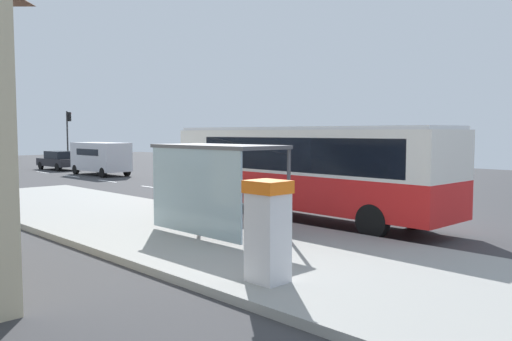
{
  "coord_description": "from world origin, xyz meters",
  "views": [
    {
      "loc": [
        -15.37,
        -10.15,
        3.02
      ],
      "look_at": [
        -1.0,
        4.58,
        1.5
      ],
      "focal_mm": 36.23,
      "sensor_mm": 36.0,
      "label": 1
    }
  ],
  "objects_px": {
    "traffic_light_near_side": "(68,129)",
    "bus_shelter": "(209,166)",
    "ticket_machine": "(268,230)",
    "recycling_bin_red": "(228,204)",
    "recycling_bin_yellow": "(215,202)",
    "recycling_bin_orange": "(202,200)",
    "bus": "(301,166)",
    "sedan_near": "(59,160)",
    "white_van": "(101,156)",
    "recycling_bin_green": "(190,198)"
  },
  "relations": [
    {
      "from": "white_van",
      "to": "traffic_light_near_side",
      "type": "distance_m",
      "value": 12.95
    },
    {
      "from": "ticket_machine",
      "to": "recycling_bin_green",
      "type": "relative_size",
      "value": 2.04
    },
    {
      "from": "bus",
      "to": "sedan_near",
      "type": "distance_m",
      "value": 29.43
    },
    {
      "from": "white_van",
      "to": "recycling_bin_yellow",
      "type": "bearing_deg",
      "value": -107.51
    },
    {
      "from": "white_van",
      "to": "sedan_near",
      "type": "xyz_separation_m",
      "value": [
        0.1,
        7.13,
        -0.55
      ]
    },
    {
      "from": "traffic_light_near_side",
      "to": "recycling_bin_red",
      "type": "bearing_deg",
      "value": -106.21
    },
    {
      "from": "sedan_near",
      "to": "recycling_bin_red",
      "type": "relative_size",
      "value": 4.7
    },
    {
      "from": "traffic_light_near_side",
      "to": "bus",
      "type": "bearing_deg",
      "value": -101.85
    },
    {
      "from": "bus",
      "to": "sedan_near",
      "type": "bearing_deg",
      "value": 82.15
    },
    {
      "from": "recycling_bin_red",
      "to": "recycling_bin_orange",
      "type": "distance_m",
      "value": 1.4
    },
    {
      "from": "recycling_bin_yellow",
      "to": "recycling_bin_orange",
      "type": "height_order",
      "value": "same"
    },
    {
      "from": "sedan_near",
      "to": "recycling_bin_orange",
      "type": "xyz_separation_m",
      "value": [
        -6.5,
        -26.71,
        -0.14
      ]
    },
    {
      "from": "recycling_bin_orange",
      "to": "sedan_near",
      "type": "bearing_deg",
      "value": 76.32
    },
    {
      "from": "ticket_machine",
      "to": "recycling_bin_yellow",
      "type": "relative_size",
      "value": 2.04
    },
    {
      "from": "bus_shelter",
      "to": "recycling_bin_green",
      "type": "bearing_deg",
      "value": 60.0
    },
    {
      "from": "recycling_bin_green",
      "to": "traffic_light_near_side",
      "type": "xyz_separation_m",
      "value": [
        9.7,
        31.26,
        2.65
      ]
    },
    {
      "from": "recycling_bin_orange",
      "to": "recycling_bin_green",
      "type": "distance_m",
      "value": 0.7
    },
    {
      "from": "white_van",
      "to": "sedan_near",
      "type": "relative_size",
      "value": 1.17
    },
    {
      "from": "recycling_bin_yellow",
      "to": "recycling_bin_red",
      "type": "bearing_deg",
      "value": -90.0
    },
    {
      "from": "recycling_bin_red",
      "to": "recycling_bin_orange",
      "type": "relative_size",
      "value": 1.0
    },
    {
      "from": "bus",
      "to": "bus_shelter",
      "type": "relative_size",
      "value": 2.76
    },
    {
      "from": "traffic_light_near_side",
      "to": "bus_shelter",
      "type": "relative_size",
      "value": 1.24
    },
    {
      "from": "recycling_bin_yellow",
      "to": "traffic_light_near_side",
      "type": "xyz_separation_m",
      "value": [
        9.7,
        32.66,
        2.65
      ]
    },
    {
      "from": "recycling_bin_red",
      "to": "recycling_bin_green",
      "type": "bearing_deg",
      "value": 90.0
    },
    {
      "from": "bus",
      "to": "recycling_bin_yellow",
      "type": "bearing_deg",
      "value": 145.4
    },
    {
      "from": "white_van",
      "to": "recycling_bin_yellow",
      "type": "relative_size",
      "value": 5.49
    },
    {
      "from": "ticket_machine",
      "to": "recycling_bin_yellow",
      "type": "xyz_separation_m",
      "value": [
        4.27,
        6.71,
        -0.52
      ]
    },
    {
      "from": "bus_shelter",
      "to": "ticket_machine",
      "type": "bearing_deg",
      "value": -115.69
    },
    {
      "from": "white_van",
      "to": "traffic_light_near_side",
      "type": "height_order",
      "value": "traffic_light_near_side"
    },
    {
      "from": "ticket_machine",
      "to": "bus_shelter",
      "type": "xyz_separation_m",
      "value": [
        2.06,
        4.27,
        0.93
      ]
    },
    {
      "from": "white_van",
      "to": "bus_shelter",
      "type": "relative_size",
      "value": 1.31
    },
    {
      "from": "recycling_bin_yellow",
      "to": "sedan_near",
      "type": "bearing_deg",
      "value": 76.66
    },
    {
      "from": "recycling_bin_orange",
      "to": "traffic_light_near_side",
      "type": "relative_size",
      "value": 0.19
    },
    {
      "from": "sedan_near",
      "to": "bus_shelter",
      "type": "bearing_deg",
      "value": -106.28
    },
    {
      "from": "bus",
      "to": "white_van",
      "type": "relative_size",
      "value": 2.12
    },
    {
      "from": "sedan_near",
      "to": "ticket_machine",
      "type": "bearing_deg",
      "value": -107.52
    },
    {
      "from": "bus",
      "to": "bus_shelter",
      "type": "xyz_separation_m",
      "value": [
        -4.7,
        -0.72,
        0.25
      ]
    },
    {
      "from": "recycling_bin_green",
      "to": "bus_shelter",
      "type": "height_order",
      "value": "bus_shelter"
    },
    {
      "from": "traffic_light_near_side",
      "to": "bus_shelter",
      "type": "height_order",
      "value": "traffic_light_near_side"
    },
    {
      "from": "sedan_near",
      "to": "bus_shelter",
      "type": "xyz_separation_m",
      "value": [
        -8.71,
        -29.85,
        1.31
      ]
    },
    {
      "from": "recycling_bin_yellow",
      "to": "recycling_bin_orange",
      "type": "relative_size",
      "value": 1.0
    },
    {
      "from": "recycling_bin_red",
      "to": "traffic_light_near_side",
      "type": "distance_m",
      "value": 34.84
    },
    {
      "from": "ticket_machine",
      "to": "recycling_bin_red",
      "type": "relative_size",
      "value": 2.04
    },
    {
      "from": "bus",
      "to": "ticket_machine",
      "type": "relative_size",
      "value": 5.7
    },
    {
      "from": "white_van",
      "to": "recycling_bin_orange",
      "type": "bearing_deg",
      "value": -108.1
    },
    {
      "from": "bus",
      "to": "traffic_light_near_side",
      "type": "relative_size",
      "value": 2.23
    },
    {
      "from": "bus",
      "to": "traffic_light_near_side",
      "type": "bearing_deg",
      "value": 78.15
    },
    {
      "from": "recycling_bin_yellow",
      "to": "recycling_bin_orange",
      "type": "bearing_deg",
      "value": 90.0
    },
    {
      "from": "ticket_machine",
      "to": "recycling_bin_yellow",
      "type": "distance_m",
      "value": 7.97
    },
    {
      "from": "ticket_machine",
      "to": "bus",
      "type": "bearing_deg",
      "value": 36.45
    }
  ]
}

